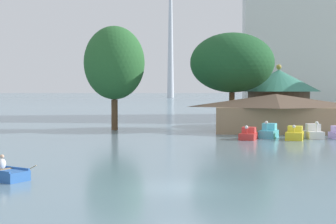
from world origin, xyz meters
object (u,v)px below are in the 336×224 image
shoreline_tree_tall_left (114,63)px  green_roof_pavilion (279,94)px  pedal_boat_white (314,133)px  pedal_boat_red (249,134)px  pedal_boat_yellow (295,134)px  boathouse (276,112)px  pedal_boat_cyan (269,132)px  shoreline_tree_mid (232,63)px

shoreline_tree_tall_left → green_roof_pavilion: bearing=24.5°
pedal_boat_white → green_roof_pavilion: (-1.78, 17.41, 3.73)m
pedal_boat_red → shoreline_tree_tall_left: size_ratio=0.23×
pedal_boat_yellow → boathouse: bearing=-160.5°
pedal_boat_yellow → pedal_boat_white: size_ratio=1.18×
pedal_boat_cyan → shoreline_tree_mid: 14.27m
pedal_boat_red → shoreline_tree_tall_left: 19.89m
pedal_boat_red → pedal_boat_yellow: bearing=107.4°
pedal_boat_cyan → shoreline_tree_mid: size_ratio=0.23×
pedal_boat_yellow → pedal_boat_white: bearing=135.8°
pedal_boat_red → pedal_boat_white: size_ratio=1.08×
pedal_boat_red → boathouse: (3.29, 8.37, 1.81)m
green_roof_pavilion → shoreline_tree_tall_left: shoreline_tree_tall_left is taller
pedal_boat_yellow → shoreline_tree_tall_left: shoreline_tree_tall_left is taller
pedal_boat_cyan → shoreline_tree_tall_left: 20.75m
green_roof_pavilion → shoreline_tree_mid: (-6.17, -5.80, 3.82)m
green_roof_pavilion → shoreline_tree_mid: size_ratio=0.92×
pedal_boat_red → shoreline_tree_tall_left: shoreline_tree_tall_left is taller
pedal_boat_white → green_roof_pavilion: 17.89m
shoreline_tree_tall_left → pedal_boat_white: bearing=-20.6°
boathouse → green_roof_pavilion: size_ratio=1.30×
green_roof_pavilion → shoreline_tree_tall_left: bearing=-155.5°
pedal_boat_cyan → boathouse: size_ratio=0.19×
pedal_boat_cyan → shoreline_tree_tall_left: shoreline_tree_tall_left is taller
pedal_boat_red → boathouse: bearing=171.4°
pedal_boat_white → green_roof_pavilion: size_ratio=0.24×
green_roof_pavilion → shoreline_tree_mid: bearing=-136.8°
boathouse → shoreline_tree_mid: bearing=134.4°
green_roof_pavilion → pedal_boat_cyan: bearing=-98.4°
pedal_boat_white → pedal_boat_yellow: bearing=-61.5°
pedal_boat_cyan → shoreline_tree_tall_left: size_ratio=0.22×
boathouse → shoreline_tree_mid: 9.05m
boathouse → pedal_boat_red: bearing=-111.4°
pedal_boat_white → boathouse: size_ratio=0.18×
boathouse → green_roof_pavilion: bearing=83.0°
pedal_boat_cyan → pedal_boat_yellow: 2.74m
pedal_boat_yellow → shoreline_tree_tall_left: bearing=-104.2°
pedal_boat_white → shoreline_tree_mid: shoreline_tree_mid is taller
shoreline_tree_mid → boathouse: bearing=-45.6°
pedal_boat_cyan → pedal_boat_white: pedal_boat_white is taller
boathouse → shoreline_tree_tall_left: 19.71m
pedal_boat_red → boathouse: size_ratio=0.20×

